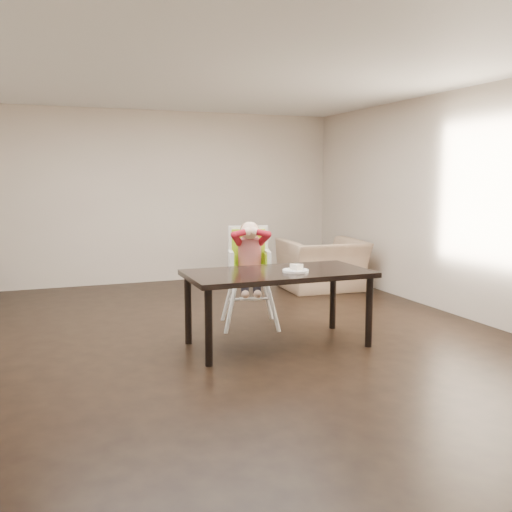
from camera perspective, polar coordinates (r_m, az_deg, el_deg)
The scene contains 6 objects.
ground at distance 6.02m, azimuth -3.66°, elevation -8.21°, with size 7.00×7.00×0.00m, color black.
room_walls at distance 5.78m, azimuth -3.82°, elevation 9.75°, with size 6.02×7.02×2.71m.
dining_table at distance 5.62m, azimuth 2.21°, elevation -2.32°, with size 1.80×0.90×0.75m.
high_chair at distance 6.35m, azimuth -0.66°, elevation 0.35°, with size 0.60×0.60×1.18m.
plate at distance 5.56m, azimuth 4.01°, elevation -1.34°, with size 0.29×0.29×0.07m.
armchair at distance 8.49m, azimuth 6.68°, elevation -0.05°, with size 1.14×0.74×1.00m, color tan.
Camera 1 is at (-1.70, -5.52, 1.67)m, focal length 40.00 mm.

